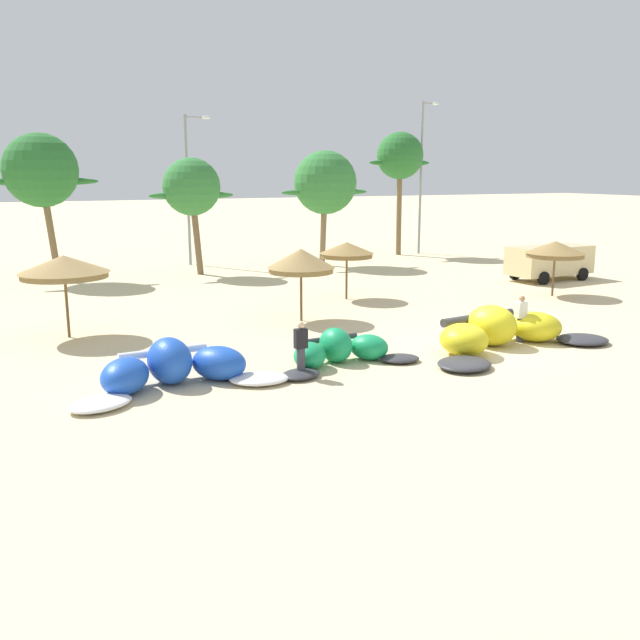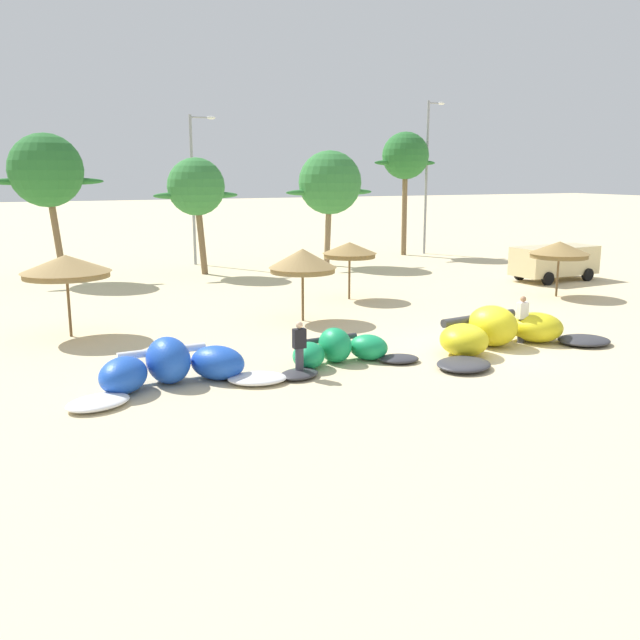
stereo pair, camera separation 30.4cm
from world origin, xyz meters
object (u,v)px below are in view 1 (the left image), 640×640
beach_umbrella_near_palms (347,250)px  beach_umbrella_outermost (555,249)px  kite_left_of_center (501,332)px  palm_left (41,171)px  beach_umbrella_near_van (64,267)px  palm_center_left (325,183)px  person_near_kites (521,319)px  person_by_umbrellas (301,349)px  palm_left_of_gap (192,188)px  kite_far_left (173,369)px  parked_van (548,260)px  lamppost_east_center (422,171)px  palm_center_right (400,157)px  kite_left (340,351)px  beach_umbrella_middle (301,261)px  lamppost_west_center (189,182)px

beach_umbrella_near_palms → beach_umbrella_outermost: beach_umbrella_near_palms is taller
kite_left_of_center → palm_left: bearing=119.7°
beach_umbrella_near_van → palm_center_left: bearing=39.6°
beach_umbrella_near_van → kite_left_of_center: bearing=-30.5°
kite_left_of_center → person_near_kites: 1.19m
person_by_umbrellas → palm_left_of_gap: (2.49, 21.04, 4.05)m
person_near_kites → person_by_umbrellas: size_ratio=1.00×
kite_far_left → parked_van: parked_van is taller
beach_umbrella_outermost → lamppost_east_center: 18.21m
beach_umbrella_near_van → palm_center_right: (23.57, 16.57, 4.21)m
kite_left → palm_center_left: bearing=65.8°
beach_umbrella_near_palms → lamppost_east_center: (13.10, 14.08, 3.50)m
person_near_kites → palm_center_left: (2.50, 20.95, 4.24)m
kite_far_left → palm_center_left: (14.47, 20.92, 4.57)m
kite_left_of_center → palm_left: 25.84m
palm_center_left → lamppost_east_center: (8.95, 2.99, 0.71)m
beach_umbrella_near_van → palm_left: palm_left is taller
kite_left → person_by_umbrellas: 1.84m
kite_left → person_near_kites: 6.87m
beach_umbrella_near_van → palm_left: size_ratio=0.40×
beach_umbrella_middle → person_by_umbrellas: 7.79m
palm_center_right → lamppost_east_center: bearing=2.7°
kite_left → palm_left: (-6.81, 21.52, 5.37)m
beach_umbrella_middle → kite_left: bearing=-102.8°
kite_left → parked_van: (17.65, 10.23, 0.68)m
beach_umbrella_near_palms → beach_umbrella_outermost: size_ratio=0.95×
beach_umbrella_middle → lamppost_east_center: size_ratio=0.27×
kite_left → person_near_kites: bearing=-1.1°
person_near_kites → parked_van: bearing=43.8°
kite_left_of_center → parked_van: (11.91, 10.68, 0.57)m
palm_left → palm_center_right: palm_center_right is taller
kite_left → parked_van: parked_van is taller
kite_left → palm_center_left: 23.30m
kite_far_left → kite_left: 5.12m
beach_umbrella_outermost → lamppost_east_center: size_ratio=0.26×
kite_left → beach_umbrella_middle: beach_umbrella_middle is taller
beach_umbrella_outermost → lamppost_west_center: lamppost_west_center is taller
parked_van → lamppost_west_center: bearing=137.6°
kite_far_left → beach_umbrella_middle: size_ratio=2.19×
kite_far_left → kite_left_of_center: size_ratio=0.81×
palm_left → beach_umbrella_outermost: bearing=-35.5°
lamppost_east_center → kite_left: bearing=-127.5°
kite_left_of_center → beach_umbrella_near_van: 15.10m
palm_center_left → beach_umbrella_near_van: bearing=-140.4°
kite_left_of_center → person_near_kites: bearing=16.1°
beach_umbrella_outermost → person_near_kites: size_ratio=1.70×
kite_far_left → lamppost_west_center: size_ratio=0.68×
kite_left → kite_left_of_center: (5.74, -0.45, 0.12)m
person_near_kites → lamppost_east_center: lamppost_east_center is taller
kite_left_of_center → beach_umbrella_outermost: bearing=38.2°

